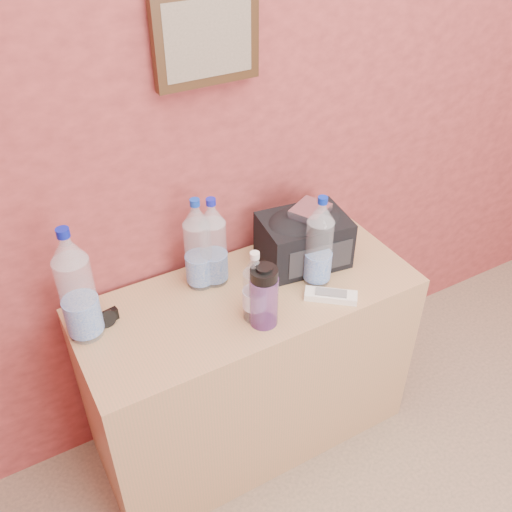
{
  "coord_description": "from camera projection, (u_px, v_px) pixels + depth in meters",
  "views": [
    {
      "loc": [
        -0.96,
        0.57,
        1.84
      ],
      "look_at": [
        -0.32,
        1.71,
        0.86
      ],
      "focal_mm": 40.0,
      "sensor_mm": 36.0,
      "label": 1
    }
  ],
  "objects": [
    {
      "name": "picture_frame",
      "position": [
        206.0,
        37.0,
        1.49
      ],
      "size": [
        0.3,
        0.03,
        0.25
      ],
      "primitive_type": null,
      "color": "#382311",
      "rests_on": "room_shell"
    },
    {
      "name": "dresser",
      "position": [
        250.0,
        368.0,
        1.98
      ],
      "size": [
        1.08,
        0.45,
        0.68
      ],
      "primitive_type": "cube",
      "color": "#AE8052",
      "rests_on": "ground"
    },
    {
      "name": "pet_large_a",
      "position": [
        77.0,
        290.0,
        1.55
      ],
      "size": [
        0.1,
        0.1,
        0.36
      ],
      "rotation": [
        0.0,
        0.0,
        0.11
      ],
      "color": "silver",
      "rests_on": "dresser"
    },
    {
      "name": "pet_large_b",
      "position": [
        213.0,
        246.0,
        1.75
      ],
      "size": [
        0.08,
        0.08,
        0.3
      ],
      "rotation": [
        0.0,
        0.0,
        0.0
      ],
      "color": "white",
      "rests_on": "dresser"
    },
    {
      "name": "pet_large_c",
      "position": [
        198.0,
        248.0,
        1.74
      ],
      "size": [
        0.08,
        0.08,
        0.31
      ],
      "rotation": [
        0.0,
        0.0,
        -0.2
      ],
      "color": "silver",
      "rests_on": "dresser"
    },
    {
      "name": "pet_large_d",
      "position": [
        319.0,
        245.0,
        1.75
      ],
      "size": [
        0.08,
        0.08,
        0.31
      ],
      "rotation": [
        0.0,
        0.0,
        -0.13
      ],
      "color": "silver",
      "rests_on": "dresser"
    },
    {
      "name": "pet_small",
      "position": [
        255.0,
        290.0,
        1.63
      ],
      "size": [
        0.07,
        0.07,
        0.24
      ],
      "rotation": [
        0.0,
        0.0,
        -0.43
      ],
      "color": "white",
      "rests_on": "dresser"
    },
    {
      "name": "nalgene_bottle",
      "position": [
        264.0,
        296.0,
        1.62
      ],
      "size": [
        0.08,
        0.08,
        0.2
      ],
      "rotation": [
        0.0,
        0.0,
        0.24
      ],
      "color": "#6E388C",
      "rests_on": "dresser"
    },
    {
      "name": "sunglasses",
      "position": [
        94.0,
        323.0,
        1.65
      ],
      "size": [
        0.16,
        0.08,
        0.04
      ],
      "primitive_type": null,
      "rotation": [
        0.0,
        0.0,
        0.17
      ],
      "color": "black",
      "rests_on": "dresser"
    },
    {
      "name": "ac_remote",
      "position": [
        331.0,
        296.0,
        1.75
      ],
      "size": [
        0.16,
        0.14,
        0.02
      ],
      "primitive_type": "cube",
      "rotation": [
        0.0,
        0.0,
        -0.68
      ],
      "color": "beige",
      "rests_on": "dresser"
    },
    {
      "name": "toiletry_bag",
      "position": [
        304.0,
        237.0,
        1.86
      ],
      "size": [
        0.3,
        0.23,
        0.19
      ],
      "primitive_type": null,
      "rotation": [
        0.0,
        0.0,
        -0.14
      ],
      "color": "black",
      "rests_on": "dresser"
    },
    {
      "name": "foil_packet",
      "position": [
        310.0,
        210.0,
        1.79
      ],
      "size": [
        0.15,
        0.14,
        0.02
      ],
      "primitive_type": "cube",
      "rotation": [
        0.0,
        0.0,
        0.47
      ],
      "color": "silver",
      "rests_on": "toiletry_bag"
    }
  ]
}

